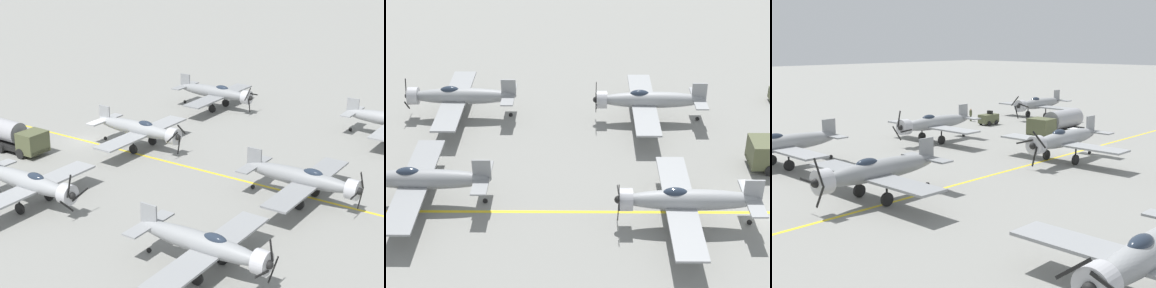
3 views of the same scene
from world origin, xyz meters
TOP-DOWN VIEW (x-y plane):
  - ground_plane at (0.00, 0.00)m, footprint 400.00×400.00m
  - taxiway_stripe at (0.00, 0.00)m, footprint 0.30×160.00m
  - airplane_mid_right at (13.88, 6.77)m, footprint 12.00×9.98m
  - airplane_mid_center at (-1.38, 5.54)m, footprint 12.00×9.98m
  - airplane_near_right at (16.65, -15.86)m, footprint 12.00×9.98m
  - airplane_far_center at (1.06, 24.11)m, footprint 12.00×9.98m
  - airplane_far_left at (-18.19, 25.23)m, footprint 12.00×9.98m
  - airplane_far_right at (14.54, 23.56)m, footprint 12.00×9.98m
  - fuel_tanker at (6.00, -4.48)m, footprint 2.68×8.00m
  - tow_tractor at (17.66, -6.45)m, footprint 1.57×2.60m
  - ground_crew_walking at (21.49, -7.21)m, footprint 0.37×0.37m

SIDE VIEW (x-z plane):
  - ground_plane at x=0.00m, z-range 0.00..0.00m
  - taxiway_stripe at x=0.00m, z-range 0.00..0.01m
  - tow_tractor at x=17.66m, z-range -0.11..1.69m
  - ground_crew_walking at x=21.49m, z-range 0.08..1.76m
  - fuel_tanker at x=6.00m, z-range 0.02..3.00m
  - airplane_mid_right at x=13.88m, z-range 0.13..3.89m
  - airplane_mid_center at x=-1.38m, z-range 0.19..3.84m
  - airplane_near_right at x=16.65m, z-range 0.19..3.84m
  - airplane_far_center at x=1.06m, z-range 0.19..3.84m
  - airplane_far_left at x=-18.19m, z-range 0.19..3.84m
  - airplane_far_right at x=14.54m, z-range 0.14..3.89m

